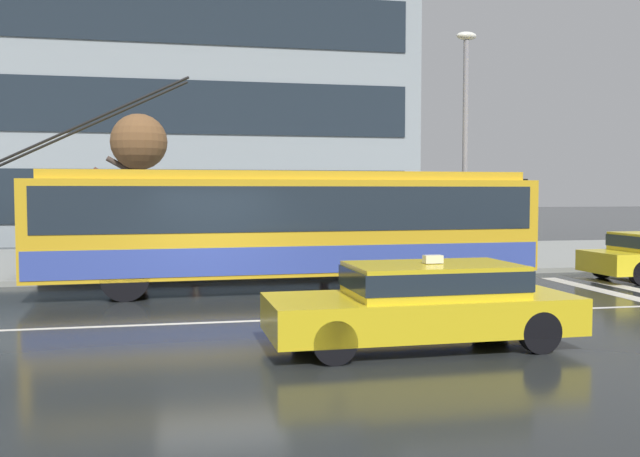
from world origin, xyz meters
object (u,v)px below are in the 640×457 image
object	(u,v)px
street_tree_bare	(139,148)
street_lamp	(465,129)
pedestrian_at_shelter	(322,214)
pedestrian_approaching_curb	(125,211)
trolleybus	(290,224)
pedestrian_walking_past	(194,213)
taxi_oncoming_near	(425,301)

from	to	relation	value
street_tree_bare	street_lamp	bearing A→B (deg)	-16.70
pedestrian_at_shelter	pedestrian_approaching_curb	xyz separation A→B (m)	(-5.48, -0.19, 0.12)
pedestrian_approaching_curb	street_lamp	xyz separation A→B (m)	(9.55, -0.61, 2.32)
street_tree_bare	trolleybus	bearing A→B (deg)	-53.02
pedestrian_walking_past	trolleybus	bearing A→B (deg)	-64.67
pedestrian_approaching_curb	street_lamp	size ratio (longest dim) A/B	0.30
pedestrian_at_shelter	taxi_oncoming_near	bearing A→B (deg)	-92.26
pedestrian_at_shelter	pedestrian_walking_past	world-z (taller)	pedestrian_at_shelter
taxi_oncoming_near	pedestrian_at_shelter	bearing A→B (deg)	87.74
trolleybus	street_tree_bare	size ratio (longest dim) A/B	2.81
pedestrian_walking_past	pedestrian_at_shelter	bearing A→B (deg)	-23.35
pedestrian_at_shelter	street_tree_bare	xyz separation A→B (m)	(-5.22, 1.99, 1.95)
pedestrian_walking_past	street_lamp	world-z (taller)	street_lamp
trolleybus	street_lamp	xyz separation A→B (m)	(5.48, 2.28, 2.58)
taxi_oncoming_near	pedestrian_at_shelter	xyz separation A→B (m)	(0.38, 9.68, 1.00)
pedestrian_approaching_curb	pedestrian_walking_past	distance (m)	2.57
taxi_oncoming_near	pedestrian_approaching_curb	xyz separation A→B (m)	(-5.10, 9.49, 1.11)
pedestrian_approaching_curb	street_lamp	world-z (taller)	street_lamp
pedestrian_approaching_curb	street_tree_bare	size ratio (longest dim) A/B	0.45
pedestrian_approaching_curb	pedestrian_walking_past	world-z (taller)	pedestrian_approaching_curb
pedestrian_at_shelter	trolleybus	bearing A→B (deg)	-114.59
trolleybus	pedestrian_approaching_curb	world-z (taller)	trolleybus
trolleybus	pedestrian_approaching_curb	distance (m)	5.00
street_lamp	trolleybus	bearing A→B (deg)	-157.44
street_lamp	pedestrian_at_shelter	bearing A→B (deg)	168.88
taxi_oncoming_near	pedestrian_approaching_curb	size ratio (longest dim) A/B	2.31
pedestrian_at_shelter	pedestrian_approaching_curb	size ratio (longest dim) A/B	0.94
pedestrian_approaching_curb	pedestrian_walking_past	bearing A→B (deg)	42.89
taxi_oncoming_near	street_tree_bare	world-z (taller)	street_tree_bare
trolleybus	pedestrian_at_shelter	size ratio (longest dim) A/B	6.64
pedestrian_approaching_curb	pedestrian_at_shelter	bearing A→B (deg)	2.03
pedestrian_at_shelter	pedestrian_walking_past	distance (m)	3.92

